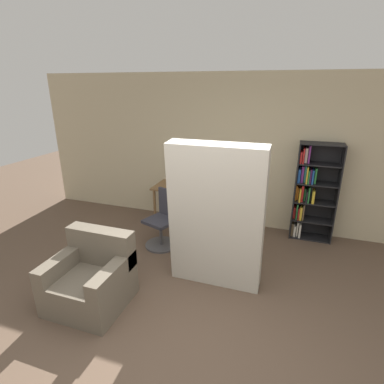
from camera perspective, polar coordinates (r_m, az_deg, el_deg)
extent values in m
plane|color=brown|center=(3.35, -2.83, -28.18)|extent=(16.00, 16.00, 0.00)
cube|color=#C6B793|center=(5.40, 9.29, 7.37)|extent=(8.00, 0.06, 2.70)
cube|color=brown|center=(5.48, -1.16, 0.82)|extent=(1.18, 0.62, 0.03)
cylinder|color=brown|center=(5.59, -7.10, -2.91)|extent=(0.05, 0.05, 0.69)
cylinder|color=brown|center=(5.25, 3.38, -4.36)|extent=(0.05, 0.05, 0.69)
cylinder|color=brown|center=(6.01, -5.06, -1.18)|extent=(0.05, 0.05, 0.69)
cylinder|color=brown|center=(5.69, 4.73, -2.40)|extent=(0.05, 0.05, 0.69)
cylinder|color=black|center=(5.66, -0.95, 1.70)|extent=(0.20, 0.20, 0.02)
cylinder|color=black|center=(5.65, -0.96, 2.18)|extent=(0.04, 0.04, 0.08)
cube|color=black|center=(5.58, -0.95, 4.57)|extent=(0.66, 0.02, 0.43)
cube|color=black|center=(5.58, -0.97, 4.56)|extent=(0.63, 0.03, 0.41)
cylinder|color=#4C4C51|center=(5.00, -5.85, -9.94)|extent=(0.52, 0.52, 0.03)
cylinder|color=#4C4C51|center=(4.90, -5.93, -7.80)|extent=(0.05, 0.05, 0.39)
cube|color=#33333D|center=(4.81, -6.03, -5.47)|extent=(0.56, 0.56, 0.05)
cube|color=#33333D|center=(4.84, -4.50, -2.01)|extent=(0.39, 0.17, 0.45)
cube|color=black|center=(5.29, 18.97, 0.24)|extent=(0.02, 0.34, 1.63)
cube|color=black|center=(5.34, 25.88, -0.52)|extent=(0.02, 0.34, 1.63)
cube|color=black|center=(5.45, 22.37, 0.40)|extent=(0.66, 0.02, 1.63)
cube|color=black|center=(5.61, 21.37, -7.92)|extent=(0.63, 0.30, 0.02)
cube|color=black|center=(5.47, 21.78, -4.92)|extent=(0.63, 0.30, 0.02)
cube|color=black|center=(5.36, 22.22, -1.77)|extent=(0.63, 0.30, 0.02)
cube|color=black|center=(5.25, 22.67, 1.51)|extent=(0.63, 0.30, 0.02)
cube|color=black|center=(5.17, 23.14, 4.91)|extent=(0.63, 0.30, 0.02)
cube|color=black|center=(5.11, 23.62, 8.41)|extent=(0.63, 0.30, 0.02)
cube|color=brown|center=(5.55, 18.57, -6.45)|extent=(0.04, 0.23, 0.23)
cube|color=silver|center=(5.56, 18.96, -6.66)|extent=(0.04, 0.25, 0.19)
cube|color=silver|center=(5.56, 19.44, -6.35)|extent=(0.03, 0.23, 0.25)
cube|color=silver|center=(5.54, 19.84, -6.58)|extent=(0.03, 0.26, 0.24)
cube|color=red|center=(5.43, 18.93, -3.50)|extent=(0.04, 0.19, 0.20)
cube|color=#287A38|center=(5.40, 19.36, -3.25)|extent=(0.02, 0.23, 0.27)
cube|color=red|center=(5.39, 19.63, -3.70)|extent=(0.02, 0.21, 0.21)
cube|color=gold|center=(5.40, 20.01, -3.61)|extent=(0.04, 0.20, 0.23)
cube|color=brown|center=(5.41, 20.46, -3.34)|extent=(0.02, 0.23, 0.27)
cube|color=orange|center=(5.33, 19.26, 0.08)|extent=(0.02, 0.21, 0.26)
cube|color=orange|center=(5.35, 19.52, -0.16)|extent=(0.02, 0.17, 0.21)
cube|color=gold|center=(5.27, 19.88, -0.38)|extent=(0.02, 0.22, 0.23)
cube|color=red|center=(5.31, 20.26, -0.02)|extent=(0.03, 0.23, 0.27)
cube|color=#287A38|center=(5.36, 20.67, -0.26)|extent=(0.03, 0.19, 0.21)
cube|color=#232328|center=(5.28, 21.00, -0.71)|extent=(0.02, 0.17, 0.19)
cube|color=#287A38|center=(5.28, 21.37, -0.32)|extent=(0.02, 0.22, 0.26)
cube|color=#232328|center=(5.36, 21.67, -0.08)|extent=(0.03, 0.17, 0.26)
cube|color=gold|center=(5.29, 22.07, -0.72)|extent=(0.04, 0.22, 0.21)
cube|color=#1E4C9E|center=(5.20, 19.74, 3.14)|extent=(0.04, 0.25, 0.23)
cube|color=#7A2D84|center=(5.23, 20.29, 3.38)|extent=(0.04, 0.22, 0.27)
cube|color=teal|center=(5.24, 20.74, 3.40)|extent=(0.03, 0.21, 0.27)
cube|color=gold|center=(5.16, 21.07, 3.12)|extent=(0.02, 0.20, 0.27)
cube|color=#287A38|center=(5.21, 21.33, 2.89)|extent=(0.02, 0.25, 0.22)
cube|color=#7A2D84|center=(5.23, 21.64, 2.97)|extent=(0.02, 0.22, 0.22)
cube|color=#1E4C9E|center=(5.21, 22.00, 2.87)|extent=(0.03, 0.23, 0.23)
cube|color=#287A38|center=(5.22, 22.45, 2.99)|extent=(0.03, 0.18, 0.25)
cube|color=red|center=(5.10, 20.07, 6.31)|extent=(0.03, 0.21, 0.19)
cube|color=red|center=(5.12, 20.50, 6.64)|extent=(0.02, 0.25, 0.25)
cube|color=silver|center=(5.15, 20.94, 6.62)|extent=(0.04, 0.17, 0.24)
cube|color=#7A2D84|center=(5.14, 21.45, 6.76)|extent=(0.03, 0.17, 0.28)
cube|color=beige|center=(3.70, 4.58, -4.98)|extent=(1.16, 0.40, 1.88)
cube|color=beige|center=(3.62, 13.49, -6.09)|extent=(0.01, 0.40, 1.85)
cube|color=#665B4C|center=(3.92, -18.85, -17.16)|extent=(0.85, 0.80, 0.40)
cube|color=#665B4C|center=(3.89, -16.89, -9.77)|extent=(0.85, 0.20, 0.45)
cube|color=#665B4C|center=(3.95, -23.42, -12.21)|extent=(0.16, 0.80, 0.20)
cube|color=#665B4C|center=(3.57, -14.82, -14.79)|extent=(0.16, 0.80, 0.20)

